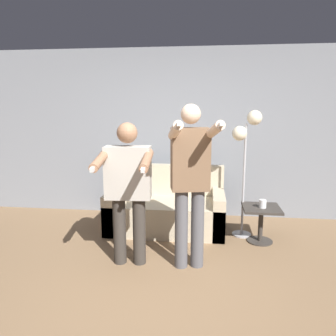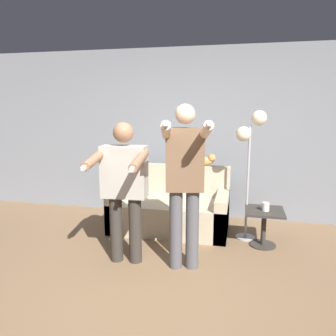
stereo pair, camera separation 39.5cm
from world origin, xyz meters
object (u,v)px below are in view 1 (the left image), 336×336
Objects in this scene: couch at (167,210)px; cup at (263,204)px; person_left at (128,184)px; person_right at (190,177)px; floor_lamp at (246,139)px; side_table at (261,217)px; cat at (196,160)px.

couch is 1.34m from cup.
person_right is (0.66, 0.00, 0.10)m from person_left.
person_left is at bearing -143.35° from floor_lamp.
couch is at bearing 172.67° from floor_lamp.
person_right reaches higher than couch.
floor_lamp reaches higher than side_table.
person_left is at bearing -103.64° from couch.
floor_lamp is at bearing 133.48° from cup.
cat is 0.87m from floor_lamp.
floor_lamp is (1.05, -0.14, 1.03)m from couch.
person_left is at bearing -115.00° from cat.
floor_lamp is (1.32, 0.99, 0.40)m from person_left.
person_right is 1.22m from floor_lamp.
couch is 3.21× the size of cat.
couch is 3.48× the size of side_table.
cup is (0.21, -0.22, -0.79)m from floor_lamp.
couch is 1.31m from person_left.
person_left is 15.08× the size of cup.
cat reaches higher than side_table.
couch is at bearing -141.17° from cat.
person_left reaches higher than cup.
couch is 1.04× the size of person_left.
person_left is 1.81m from side_table.
side_table is at bearing 30.05° from person_right.
person_right is at bearing -70.81° from couch.
person_right is at bearing -3.68° from person_left.
person_right is 1.35m from side_table.
side_table is (1.26, -0.33, 0.06)m from couch.
couch reaches higher than side_table.
person_right is 3.76× the size of side_table.
floor_lamp reaches higher than couch.
side_table is (0.86, -0.66, -0.61)m from cat.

